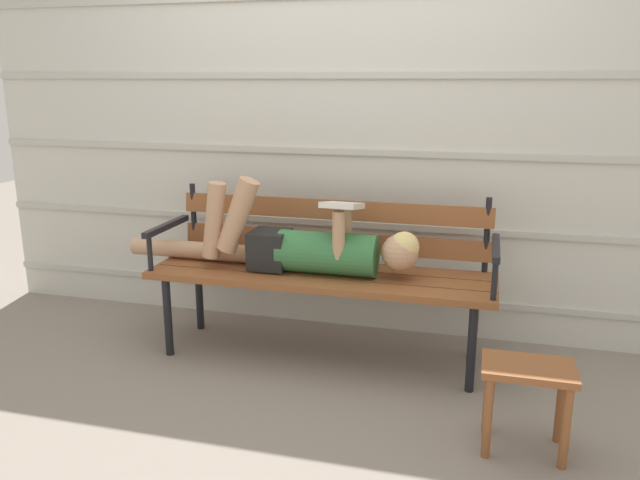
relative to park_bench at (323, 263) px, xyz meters
The scene contains 5 objects.
ground_plane 0.56m from the park_bench, 90.00° to the right, with size 12.00×12.00×0.00m, color gray.
house_siding 0.88m from the park_bench, 90.00° to the left, with size 4.57×0.08×2.57m.
park_bench is the anchor object (origin of this frame).
reclining_person 0.16m from the park_bench, 143.44° to the right, with size 1.66×0.26×0.51m.
footstool 1.28m from the park_bench, 34.65° to the right, with size 0.36×0.24×0.37m.
Camera 1 is at (0.82, -2.92, 1.48)m, focal length 35.17 mm.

